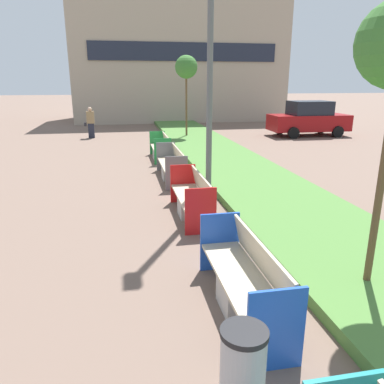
{
  "coord_description": "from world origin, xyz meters",
  "views": [
    {
      "loc": [
        -0.53,
        3.41,
        2.89
      ],
      "look_at": [
        0.9,
        10.97,
        0.6
      ],
      "focal_mm": 35.0,
      "sensor_mm": 36.0,
      "label": 1
    }
  ],
  "objects_px": {
    "sapling_tree_far": "(186,68)",
    "bench_green_frame": "(161,149)",
    "bench_red_frame": "(192,200)",
    "street_lamp_post": "(211,13)",
    "litter_bin": "(242,379)",
    "bench_grey_frame": "(172,167)",
    "parked_car_distant": "(309,119)",
    "pedestrian_walking": "(91,123)",
    "bench_blue_frame": "(244,283)"
  },
  "relations": [
    {
      "from": "bench_red_frame",
      "to": "pedestrian_walking",
      "type": "relative_size",
      "value": 1.35
    },
    {
      "from": "bench_blue_frame",
      "to": "bench_green_frame",
      "type": "distance_m",
      "value": 10.08
    },
    {
      "from": "bench_red_frame",
      "to": "street_lamp_post",
      "type": "bearing_deg",
      "value": 60.35
    },
    {
      "from": "litter_bin",
      "to": "parked_car_distant",
      "type": "height_order",
      "value": "parked_car_distant"
    },
    {
      "from": "litter_bin",
      "to": "sapling_tree_far",
      "type": "bearing_deg",
      "value": 81.7
    },
    {
      "from": "bench_green_frame",
      "to": "parked_car_distant",
      "type": "height_order",
      "value": "parked_car_distant"
    },
    {
      "from": "bench_grey_frame",
      "to": "litter_bin",
      "type": "bearing_deg",
      "value": -93.86
    },
    {
      "from": "pedestrian_walking",
      "to": "parked_car_distant",
      "type": "relative_size",
      "value": 0.38
    },
    {
      "from": "bench_grey_frame",
      "to": "bench_green_frame",
      "type": "distance_m",
      "value": 3.14
    },
    {
      "from": "pedestrian_walking",
      "to": "parked_car_distant",
      "type": "distance_m",
      "value": 11.67
    },
    {
      "from": "bench_blue_frame",
      "to": "bench_red_frame",
      "type": "height_order",
      "value": "same"
    },
    {
      "from": "bench_red_frame",
      "to": "parked_car_distant",
      "type": "xyz_separation_m",
      "value": [
        8.58,
        11.32,
        0.54
      ]
    },
    {
      "from": "bench_blue_frame",
      "to": "pedestrian_walking",
      "type": "distance_m",
      "value": 16.55
    },
    {
      "from": "bench_grey_frame",
      "to": "street_lamp_post",
      "type": "bearing_deg",
      "value": -74.96
    },
    {
      "from": "bench_blue_frame",
      "to": "bench_red_frame",
      "type": "distance_m",
      "value": 3.6
    },
    {
      "from": "bench_blue_frame",
      "to": "sapling_tree_far",
      "type": "height_order",
      "value": "sapling_tree_far"
    },
    {
      "from": "parked_car_distant",
      "to": "bench_grey_frame",
      "type": "bearing_deg",
      "value": -135.93
    },
    {
      "from": "bench_blue_frame",
      "to": "bench_grey_frame",
      "type": "relative_size",
      "value": 0.91
    },
    {
      "from": "bench_blue_frame",
      "to": "street_lamp_post",
      "type": "bearing_deg",
      "value": 82.56
    },
    {
      "from": "sapling_tree_far",
      "to": "parked_car_distant",
      "type": "xyz_separation_m",
      "value": [
        6.72,
        -0.12,
        -2.6
      ]
    },
    {
      "from": "bench_green_frame",
      "to": "parked_car_distant",
      "type": "distance_m",
      "value": 9.87
    },
    {
      "from": "litter_bin",
      "to": "bench_blue_frame",
      "type": "bearing_deg",
      "value": 70.97
    },
    {
      "from": "bench_red_frame",
      "to": "bench_green_frame",
      "type": "bearing_deg",
      "value": 90.01
    },
    {
      "from": "street_lamp_post",
      "to": "parked_car_distant",
      "type": "distance_m",
      "value": 13.42
    },
    {
      "from": "sapling_tree_far",
      "to": "bench_grey_frame",
      "type": "bearing_deg",
      "value": -102.92
    },
    {
      "from": "street_lamp_post",
      "to": "litter_bin",
      "type": "bearing_deg",
      "value": -100.6
    },
    {
      "from": "bench_red_frame",
      "to": "street_lamp_post",
      "type": "xyz_separation_m",
      "value": [
        0.61,
        1.07,
        3.96
      ]
    },
    {
      "from": "street_lamp_post",
      "to": "bench_blue_frame",
      "type": "bearing_deg",
      "value": -97.44
    },
    {
      "from": "street_lamp_post",
      "to": "bench_green_frame",
      "type": "bearing_deg",
      "value": 96.47
    },
    {
      "from": "bench_grey_frame",
      "to": "parked_car_distant",
      "type": "distance_m",
      "value": 11.73
    },
    {
      "from": "bench_grey_frame",
      "to": "pedestrian_walking",
      "type": "height_order",
      "value": "pedestrian_walking"
    },
    {
      "from": "bench_red_frame",
      "to": "litter_bin",
      "type": "bearing_deg",
      "value": -96.24
    },
    {
      "from": "bench_grey_frame",
      "to": "street_lamp_post",
      "type": "height_order",
      "value": "street_lamp_post"
    },
    {
      "from": "sapling_tree_far",
      "to": "parked_car_distant",
      "type": "relative_size",
      "value": 0.97
    },
    {
      "from": "bench_grey_frame",
      "to": "litter_bin",
      "type": "relative_size",
      "value": 2.55
    },
    {
      "from": "bench_grey_frame",
      "to": "pedestrian_walking",
      "type": "relative_size",
      "value": 1.55
    },
    {
      "from": "sapling_tree_far",
      "to": "litter_bin",
      "type": "bearing_deg",
      "value": -98.3
    },
    {
      "from": "sapling_tree_far",
      "to": "bench_green_frame",
      "type": "bearing_deg",
      "value": -110.6
    },
    {
      "from": "bench_red_frame",
      "to": "parked_car_distant",
      "type": "bearing_deg",
      "value": 52.85
    },
    {
      "from": "parked_car_distant",
      "to": "street_lamp_post",
      "type": "bearing_deg",
      "value": -126.75
    },
    {
      "from": "bench_blue_frame",
      "to": "bench_grey_frame",
      "type": "distance_m",
      "value": 6.94
    },
    {
      "from": "bench_red_frame",
      "to": "litter_bin",
      "type": "height_order",
      "value": "litter_bin"
    },
    {
      "from": "bench_blue_frame",
      "to": "parked_car_distant",
      "type": "distance_m",
      "value": 17.22
    },
    {
      "from": "litter_bin",
      "to": "sapling_tree_far",
      "type": "distance_m",
      "value": 17.16
    },
    {
      "from": "bench_grey_frame",
      "to": "bench_red_frame",
      "type": "bearing_deg",
      "value": -90.06
    },
    {
      "from": "litter_bin",
      "to": "bench_green_frame",
      "type": "bearing_deg",
      "value": 87.2
    },
    {
      "from": "litter_bin",
      "to": "pedestrian_walking",
      "type": "xyz_separation_m",
      "value": [
        -2.43,
        17.95,
        0.31
      ]
    },
    {
      "from": "bench_green_frame",
      "to": "street_lamp_post",
      "type": "height_order",
      "value": "street_lamp_post"
    },
    {
      "from": "bench_green_frame",
      "to": "bench_grey_frame",
      "type": "bearing_deg",
      "value": -89.91
    },
    {
      "from": "bench_blue_frame",
      "to": "parked_car_distant",
      "type": "xyz_separation_m",
      "value": [
        8.58,
        14.92,
        0.54
      ]
    }
  ]
}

